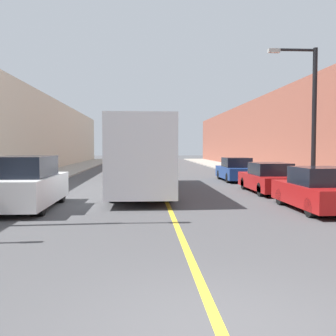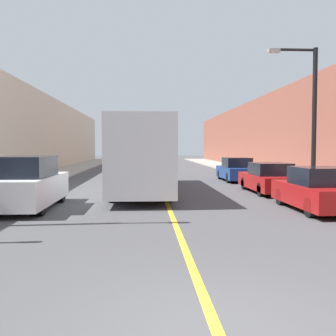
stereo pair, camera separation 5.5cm
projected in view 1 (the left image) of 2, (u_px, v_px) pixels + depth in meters
ground_plane at (221, 333)px, 4.62m from camera, size 200.00×200.00×0.00m
sidewalk_left at (62, 172)px, 34.03m from camera, size 3.46×72.00×0.11m
sidewalk_right at (244, 171)px, 35.01m from camera, size 3.46×72.00×0.11m
building_row_left at (17, 132)px, 33.62m from camera, size 4.00×72.00×7.01m
building_row_right at (285, 133)px, 35.06m from camera, size 4.00×72.00×6.82m
road_center_line at (154, 172)px, 34.52m from camera, size 0.16×72.00×0.01m
bus at (142, 154)px, 19.39m from camera, size 2.58×12.10×3.40m
parked_suv_left at (27, 184)px, 13.88m from camera, size 1.93×4.97×1.87m
car_right_near at (319, 191)px, 13.51m from camera, size 1.86×4.31×1.51m
car_right_mid at (269, 179)px, 18.84m from camera, size 1.81×4.72×1.45m
car_right_far at (236, 170)px, 25.37m from camera, size 1.78×4.55×1.52m
street_lamp_right at (310, 111)px, 17.20m from camera, size 2.19×0.24×6.39m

